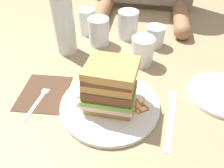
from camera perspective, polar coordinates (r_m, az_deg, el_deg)
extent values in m
plane|color=#9E8460|center=(0.59, -1.56, -5.15)|extent=(3.00, 3.00, 0.00)
cylinder|color=white|center=(0.58, -0.51, -5.34)|extent=(0.25, 0.25, 0.01)
cube|color=tan|center=(0.57, -0.52, -4.24)|extent=(0.12, 0.10, 0.02)
cube|color=beige|center=(0.56, -0.53, -3.06)|extent=(0.13, 0.11, 0.01)
cube|color=#6BA83D|center=(0.55, -0.54, -2.11)|extent=(0.13, 0.11, 0.01)
cube|color=brown|center=(0.54, -0.56, -0.60)|extent=(0.12, 0.10, 0.03)
cube|color=tan|center=(0.52, -0.57, 1.28)|extent=(0.12, 0.10, 0.02)
cube|color=brown|center=(0.51, -0.58, 2.72)|extent=(0.11, 0.10, 0.01)
cube|color=tan|center=(0.50, -0.13, 3.98)|extent=(0.12, 0.11, 0.02)
cylinder|color=orange|center=(0.60, -6.72, -3.17)|extent=(0.00, 0.02, 0.00)
cylinder|color=orange|center=(0.59, -7.22, -3.64)|extent=(0.02, 0.01, 0.00)
cylinder|color=orange|center=(0.58, -8.59, -5.17)|extent=(0.02, 0.01, 0.00)
cylinder|color=orange|center=(0.59, -8.39, -3.49)|extent=(0.02, 0.01, 0.00)
cylinder|color=orange|center=(0.57, -7.69, -5.42)|extent=(0.03, 0.01, 0.00)
cylinder|color=orange|center=(0.59, -7.34, -3.33)|extent=(0.02, 0.02, 0.00)
cylinder|color=orange|center=(0.58, 5.57, -4.39)|extent=(0.03, 0.02, 0.00)
cylinder|color=orange|center=(0.58, 7.90, -4.72)|extent=(0.00, 0.02, 0.00)
cylinder|color=orange|center=(0.57, 6.16, -5.90)|extent=(0.01, 0.03, 0.00)
cylinder|color=orange|center=(0.57, 8.40, -5.47)|extent=(0.02, 0.02, 0.00)
cylinder|color=orange|center=(0.58, 6.96, -4.65)|extent=(0.02, 0.03, 0.00)
cylinder|color=orange|center=(0.56, 7.98, -6.88)|extent=(0.03, 0.02, 0.00)
cylinder|color=orange|center=(0.56, 6.22, -6.50)|extent=(0.02, 0.02, 0.00)
cylinder|color=orange|center=(0.56, 6.78, -6.32)|extent=(0.02, 0.01, 0.00)
cylinder|color=orange|center=(0.56, 4.97, -6.86)|extent=(0.01, 0.02, 0.00)
cylinder|color=orange|center=(0.56, 4.91, -6.19)|extent=(0.02, 0.02, 0.00)
cube|color=#4C3323|center=(0.65, -16.89, -2.11)|extent=(0.14, 0.16, 0.00)
cube|color=silver|center=(0.61, -19.30, -5.30)|extent=(0.02, 0.11, 0.00)
cube|color=silver|center=(0.65, -16.62, -1.45)|extent=(0.02, 0.02, 0.00)
cylinder|color=silver|center=(0.66, -14.89, -0.01)|extent=(0.01, 0.04, 0.00)
cylinder|color=silver|center=(0.67, -15.32, 0.08)|extent=(0.01, 0.04, 0.00)
cylinder|color=silver|center=(0.67, -15.75, 0.16)|extent=(0.01, 0.04, 0.00)
cylinder|color=silver|center=(0.67, -16.17, 0.24)|extent=(0.01, 0.04, 0.00)
cube|color=silver|center=(0.54, 14.35, -12.60)|extent=(0.02, 0.10, 0.00)
cube|color=silver|center=(0.61, 15.07, -5.13)|extent=(0.03, 0.11, 0.00)
cylinder|color=white|center=(0.71, 7.75, 8.36)|extent=(0.07, 0.07, 0.09)
cylinder|color=#E55638|center=(0.72, 7.66, 7.53)|extent=(0.07, 0.07, 0.06)
cylinder|color=silver|center=(0.75, -12.25, 15.52)|extent=(0.07, 0.07, 0.23)
cylinder|color=silver|center=(0.85, 4.07, 14.86)|extent=(0.07, 0.07, 0.10)
cylinder|color=silver|center=(0.81, -3.37, 13.23)|extent=(0.07, 0.07, 0.10)
cylinder|color=silver|center=(0.82, 10.78, 11.85)|extent=(0.07, 0.07, 0.07)
cylinder|color=silver|center=(0.88, -6.33, 15.44)|extent=(0.06, 0.06, 0.09)
cylinder|color=white|center=(0.68, 25.89, -2.34)|extent=(0.18, 0.18, 0.01)
cylinder|color=#936647|center=(1.00, -2.38, 17.80)|extent=(0.06, 0.23, 0.06)
cylinder|color=#936647|center=(0.99, 17.09, 15.77)|extent=(0.06, 0.23, 0.06)
sphere|color=#936647|center=(0.90, -3.93, 14.87)|extent=(0.06, 0.06, 0.06)
sphere|color=#936647|center=(0.88, 17.48, 12.62)|extent=(0.06, 0.06, 0.06)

